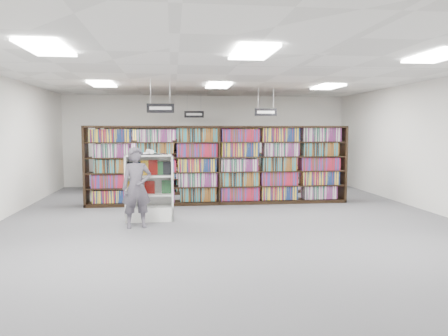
{
  "coord_description": "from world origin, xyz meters",
  "views": [
    {
      "loc": [
        -1.22,
        -9.63,
        1.99
      ],
      "look_at": [
        -0.03,
        0.5,
        1.1
      ],
      "focal_mm": 35.0,
      "sensor_mm": 36.0,
      "label": 1
    }
  ],
  "objects": [
    {
      "name": "open_book",
      "position": [
        -1.71,
        0.08,
        1.48
      ],
      "size": [
        0.76,
        0.58,
        0.13
      ],
      "rotation": [
        0.0,
        0.0,
        0.31
      ],
      "color": "black",
      "rests_on": "endcap_display"
    },
    {
      "name": "troffer_back_left",
      "position": [
        -3.0,
        2.0,
        3.16
      ],
      "size": [
        0.6,
        1.2,
        0.04
      ],
      "primitive_type": "cube",
      "color": "white",
      "rests_on": "ceiling"
    },
    {
      "name": "floor",
      "position": [
        0.0,
        0.0,
        0.0
      ],
      "size": [
        12.0,
        12.0,
        0.0
      ],
      "primitive_type": "plane",
      "color": "#56575C",
      "rests_on": "ground"
    },
    {
      "name": "troffer_front_center",
      "position": [
        0.0,
        -3.0,
        3.16
      ],
      "size": [
        0.6,
        1.2,
        0.04
      ],
      "primitive_type": "cube",
      "color": "white",
      "rests_on": "ceiling"
    },
    {
      "name": "ceiling",
      "position": [
        0.0,
        0.0,
        3.2
      ],
      "size": [
        10.0,
        12.0,
        0.1
      ],
      "primitive_type": "cube",
      "color": "silver",
      "rests_on": "wall_back"
    },
    {
      "name": "aisle_sign_left",
      "position": [
        -1.5,
        1.0,
        2.53
      ],
      "size": [
        0.65,
        0.02,
        0.8
      ],
      "color": "#B2B2B7",
      "rests_on": "ceiling"
    },
    {
      "name": "bookshelf_row_near",
      "position": [
        0.0,
        2.0,
        1.05
      ],
      "size": [
        7.0,
        0.6,
        2.1
      ],
      "color": "black",
      "rests_on": "floor"
    },
    {
      "name": "troffer_back_center",
      "position": [
        0.0,
        2.0,
        3.16
      ],
      "size": [
        0.6,
        1.2,
        0.04
      ],
      "primitive_type": "cube",
      "color": "white",
      "rests_on": "ceiling"
    },
    {
      "name": "wall_front",
      "position": [
        0.0,
        -6.0,
        1.6
      ],
      "size": [
        10.0,
        0.1,
        3.2
      ],
      "primitive_type": "cube",
      "color": "white",
      "rests_on": "ground"
    },
    {
      "name": "aisle_sign_center",
      "position": [
        -0.5,
        5.0,
        2.53
      ],
      "size": [
        0.65,
        0.02,
        0.8
      ],
      "color": "#B2B2B7",
      "rests_on": "ceiling"
    },
    {
      "name": "endcap_display",
      "position": [
        -1.73,
        0.05,
        0.49
      ],
      "size": [
        1.05,
        0.53,
        1.45
      ],
      "rotation": [
        0.0,
        0.0,
        0.02
      ],
      "color": "silver",
      "rests_on": "floor"
    },
    {
      "name": "bookshelf_row_mid",
      "position": [
        0.0,
        4.0,
        1.05
      ],
      "size": [
        7.0,
        0.6,
        2.1
      ],
      "color": "black",
      "rests_on": "floor"
    },
    {
      "name": "aisle_sign_right",
      "position": [
        1.5,
        3.0,
        2.53
      ],
      "size": [
        0.65,
        0.02,
        0.8
      ],
      "color": "#B2B2B7",
      "rests_on": "ceiling"
    },
    {
      "name": "troffer_front_right",
      "position": [
        3.0,
        -3.0,
        3.16
      ],
      "size": [
        0.6,
        1.2,
        0.04
      ],
      "primitive_type": "cube",
      "color": "white",
      "rests_on": "ceiling"
    },
    {
      "name": "shopper",
      "position": [
        -1.96,
        -0.7,
        0.82
      ],
      "size": [
        0.67,
        0.51,
        1.65
      ],
      "primitive_type": "imported",
      "rotation": [
        0.0,
        0.0,
        0.21
      ],
      "color": "#4F4A55",
      "rests_on": "floor"
    },
    {
      "name": "wall_back",
      "position": [
        0.0,
        6.0,
        1.6
      ],
      "size": [
        10.0,
        0.1,
        3.2
      ],
      "primitive_type": "cube",
      "color": "white",
      "rests_on": "ground"
    },
    {
      "name": "bookshelf_row_far",
      "position": [
        0.0,
        5.7,
        1.05
      ],
      "size": [
        7.0,
        0.6,
        2.1
      ],
      "color": "black",
      "rests_on": "floor"
    },
    {
      "name": "troffer_back_right",
      "position": [
        3.0,
        2.0,
        3.16
      ],
      "size": [
        0.6,
        1.2,
        0.04
      ],
      "primitive_type": "cube",
      "color": "white",
      "rests_on": "ceiling"
    },
    {
      "name": "troffer_front_left",
      "position": [
        -3.0,
        -3.0,
        3.16
      ],
      "size": [
        0.6,
        1.2,
        0.04
      ],
      "primitive_type": "cube",
      "color": "white",
      "rests_on": "ceiling"
    },
    {
      "name": "wall_right",
      "position": [
        5.0,
        0.0,
        1.6
      ],
      "size": [
        0.1,
        12.0,
        3.2
      ],
      "primitive_type": "cube",
      "color": "white",
      "rests_on": "ground"
    }
  ]
}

